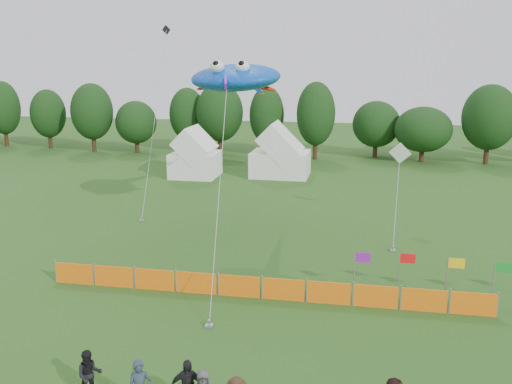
% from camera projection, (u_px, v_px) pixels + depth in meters
% --- Properties ---
extents(treeline, '(104.57, 8.78, 8.36)m').
position_uv_depth(treeline, '(341.00, 119.00, 60.08)').
color(treeline, '#382314').
rests_on(treeline, ground).
extents(tent_left, '(4.09, 4.09, 3.61)m').
position_uv_depth(tent_left, '(195.00, 157.00, 51.29)').
color(tent_left, white).
rests_on(tent_left, ground).
extents(tent_right, '(5.23, 4.18, 3.69)m').
position_uv_depth(tent_right, '(280.00, 156.00, 51.50)').
color(tent_right, white).
rests_on(tent_right, ground).
extents(barrier_fence, '(19.90, 0.06, 1.00)m').
position_uv_depth(barrier_fence, '(261.00, 288.00, 25.33)').
color(barrier_fence, orange).
rests_on(barrier_fence, ground).
extents(flag_row, '(8.73, 0.80, 2.01)m').
position_uv_depth(flag_row, '(449.00, 271.00, 25.19)').
color(flag_row, gray).
rests_on(flag_row, ground).
extents(spectator_b, '(0.99, 0.93, 1.63)m').
position_uv_depth(spectator_b, '(89.00, 375.00, 17.78)').
color(spectator_b, black).
rests_on(spectator_b, ground).
extents(stingray_kite, '(7.08, 19.72, 10.41)m').
position_uv_depth(stingray_kite, '(237.00, 78.00, 32.72)').
color(stingray_kite, blue).
rests_on(stingray_kite, ground).
extents(small_kite_white, '(1.40, 6.29, 5.29)m').
position_uv_depth(small_kite_white, '(399.00, 172.00, 35.18)').
color(small_kite_white, white).
rests_on(small_kite_white, ground).
extents(small_kite_dark, '(2.12, 10.77, 13.04)m').
position_uv_depth(small_kite_dark, '(156.00, 108.00, 41.52)').
color(small_kite_dark, black).
rests_on(small_kite_dark, ground).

